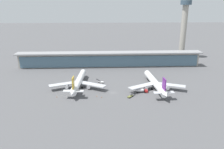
# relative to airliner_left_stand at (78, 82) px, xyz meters

# --- Properties ---
(ground_plane) EXTENTS (1200.00, 1200.00, 0.00)m
(ground_plane) POSITION_rel_airliner_left_stand_xyz_m (25.99, -11.33, -4.70)
(ground_plane) COLOR #515154
(airliner_left_stand) EXTENTS (43.02, 56.07, 14.92)m
(airliner_left_stand) POSITION_rel_airliner_left_stand_xyz_m (0.00, 0.00, 0.00)
(airliner_left_stand) COLOR white
(airliner_left_stand) RESTS_ON ground
(airliner_centre_stand) EXTENTS (43.07, 56.04, 14.92)m
(airliner_centre_stand) POSITION_rel_airliner_left_stand_xyz_m (57.62, -5.49, 0.00)
(airliner_centre_stand) COLOR white
(airliner_centre_stand) RESTS_ON ground
(service_truck_near_nose_red) EXTENTS (8.65, 2.65, 2.95)m
(service_truck_near_nose_red) POSITION_rel_airliner_left_stand_xyz_m (45.92, -12.59, -2.99)
(service_truck_near_nose_red) COLOR #B21E1E
(service_truck_near_nose_red) RESTS_ON ground
(service_truck_under_wing_olive) EXTENTS (5.45, 6.05, 2.70)m
(service_truck_under_wing_olive) POSITION_rel_airliner_left_stand_xyz_m (37.25, -20.30, -3.89)
(service_truck_under_wing_olive) COLOR olive
(service_truck_under_wing_olive) RESTS_ON ground
(service_truck_mid_apron_white) EXTENTS (6.52, 4.67, 2.70)m
(service_truck_mid_apron_white) POSITION_rel_airliner_left_stand_xyz_m (16.91, 9.93, -3.89)
(service_truck_mid_apron_white) COLOR silver
(service_truck_mid_apron_white) RESTS_ON ground
(terminal_building) EXTENTS (183.60, 12.80, 15.20)m
(terminal_building) POSITION_rel_airliner_left_stand_xyz_m (25.99, 58.06, 3.17)
(terminal_building) COLOR #9E998E
(terminal_building) RESTS_ON ground
(control_tower) EXTENTS (12.00, 12.00, 72.28)m
(control_tower) POSITION_rel_airliner_left_stand_xyz_m (109.77, 87.94, 34.71)
(control_tower) COLOR #9E998E
(control_tower) RESTS_ON ground
(safety_cone_alpha) EXTENTS (0.62, 0.62, 0.70)m
(safety_cone_alpha) POSITION_rel_airliner_left_stand_xyz_m (17.50, -20.00, -4.38)
(safety_cone_alpha) COLOR orange
(safety_cone_alpha) RESTS_ON ground
(safety_cone_bravo) EXTENTS (0.62, 0.62, 0.70)m
(safety_cone_bravo) POSITION_rel_airliner_left_stand_xyz_m (14.12, -18.07, -4.38)
(safety_cone_bravo) COLOR orange
(safety_cone_bravo) RESTS_ON ground
(safety_cone_charlie) EXTENTS (0.62, 0.62, 0.70)m
(safety_cone_charlie) POSITION_rel_airliner_left_stand_xyz_m (-13.27, -18.15, -4.38)
(safety_cone_charlie) COLOR orange
(safety_cone_charlie) RESTS_ON ground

